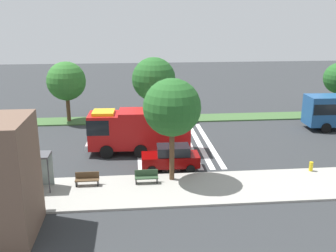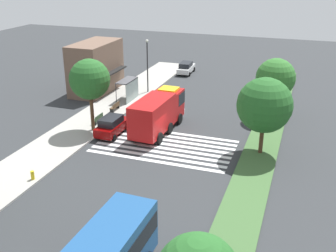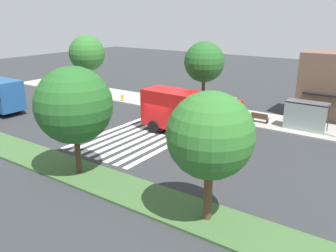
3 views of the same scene
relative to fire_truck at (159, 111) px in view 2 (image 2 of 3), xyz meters
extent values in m
plane|color=#2D3033|center=(-2.75, -1.83, -2.07)|extent=(120.00, 120.00, 0.00)
cube|color=#9E9B93|center=(-2.75, 7.63, -2.00)|extent=(60.00, 4.98, 0.14)
cube|color=#3D6033|center=(-2.75, -10.31, -2.00)|extent=(60.00, 3.00, 0.14)
cube|color=silver|center=(-6.53, -1.83, -2.06)|extent=(0.45, 12.55, 0.01)
cube|color=silver|center=(-5.63, -1.83, -2.06)|extent=(0.45, 12.55, 0.01)
cube|color=silver|center=(-4.73, -1.83, -2.06)|extent=(0.45, 12.55, 0.01)
cube|color=silver|center=(-3.83, -1.83, -2.06)|extent=(0.45, 12.55, 0.01)
cube|color=silver|center=(-2.93, -1.83, -2.06)|extent=(0.45, 12.55, 0.01)
cube|color=silver|center=(-2.03, -1.83, -2.06)|extent=(0.45, 12.55, 0.01)
cube|color=silver|center=(-1.13, -1.83, -2.06)|extent=(0.45, 12.55, 0.01)
cube|color=silver|center=(-0.23, -1.83, -2.06)|extent=(0.45, 12.55, 0.01)
cube|color=#B71414|center=(2.68, -0.11, -0.09)|extent=(2.62, 2.70, 2.86)
cube|color=#B71414|center=(-1.50, 0.06, 0.03)|extent=(5.96, 2.84, 3.09)
cube|color=black|center=(3.05, -0.13, 0.48)|extent=(1.92, 2.69, 1.26)
cube|color=silver|center=(4.03, -0.17, -1.27)|extent=(0.35, 2.60, 0.50)
cube|color=yellow|center=(2.68, -0.11, 1.46)|extent=(1.83, 1.89, 0.24)
cylinder|color=black|center=(2.48, 1.19, -1.52)|extent=(1.11, 0.35, 1.10)
cylinder|color=black|center=(2.37, -1.40, -1.52)|extent=(1.11, 0.35, 1.10)
cylinder|color=black|center=(-2.91, 1.42, -1.52)|extent=(1.11, 0.35, 1.10)
cylinder|color=black|center=(-3.02, -1.17, -1.52)|extent=(1.11, 0.35, 1.10)
cylinder|color=black|center=(-0.28, 1.31, -1.52)|extent=(1.11, 0.35, 1.10)
cylinder|color=black|center=(-0.39, -1.28, -1.52)|extent=(1.11, 0.35, 1.10)
cube|color=#720505|center=(-2.44, 3.94, -1.33)|extent=(4.34, 1.89, 0.84)
cube|color=black|center=(-2.66, 3.94, -0.56)|extent=(2.44, 1.64, 0.70)
cylinder|color=black|center=(-1.00, 4.83, -1.75)|extent=(0.64, 0.23, 0.64)
cylinder|color=black|center=(-1.03, 3.00, -1.75)|extent=(0.64, 0.23, 0.64)
cylinder|color=black|center=(-3.85, 4.87, -1.75)|extent=(0.64, 0.23, 0.64)
cylinder|color=black|center=(-3.88, 3.05, -1.75)|extent=(0.64, 0.23, 0.64)
cube|color=silver|center=(22.21, 3.94, -1.39)|extent=(4.66, 2.00, 0.72)
cube|color=black|center=(21.98, 3.93, -0.69)|extent=(2.64, 1.69, 0.67)
cylinder|color=black|center=(23.67, 4.90, -1.75)|extent=(0.65, 0.25, 0.64)
cylinder|color=black|center=(23.76, 3.13, -1.75)|extent=(0.65, 0.25, 0.64)
cylinder|color=black|center=(20.66, 4.75, -1.75)|extent=(0.65, 0.25, 0.64)
cylinder|color=black|center=(20.74, 2.98, -1.75)|extent=(0.65, 0.25, 0.64)
cylinder|color=black|center=(-18.68, -3.79, -1.57)|extent=(1.01, 0.33, 1.00)
cube|color=#4C4C51|center=(7.49, 6.88, 0.47)|extent=(3.50, 1.40, 0.12)
cube|color=#8C9E99|center=(7.49, 6.22, -0.73)|extent=(3.50, 0.08, 2.40)
cylinder|color=#333338|center=(5.79, 7.53, -0.73)|extent=(0.08, 0.08, 2.40)
cylinder|color=#333338|center=(9.19, 7.53, -0.73)|extent=(0.08, 0.08, 2.40)
cube|color=#4C3823|center=(3.49, 6.63, -1.52)|extent=(1.60, 0.50, 0.08)
cube|color=#4C3823|center=(3.49, 6.41, -1.25)|extent=(1.60, 0.06, 0.45)
cube|color=black|center=(2.77, 6.63, -1.74)|extent=(0.08, 0.45, 0.37)
cube|color=black|center=(4.21, 6.63, -1.74)|extent=(0.08, 0.45, 0.37)
cube|color=#2D472D|center=(-0.53, 6.63, -1.52)|extent=(1.60, 0.50, 0.08)
cube|color=#2D472D|center=(-0.53, 6.41, -1.25)|extent=(1.60, 0.06, 0.45)
cube|color=black|center=(-1.25, 6.63, -1.74)|extent=(0.08, 0.45, 0.37)
cube|color=black|center=(0.19, 6.63, -1.74)|extent=(0.08, 0.45, 0.37)
cylinder|color=#2D2D30|center=(11.28, 5.74, 1.23)|extent=(0.16, 0.16, 6.31)
sphere|color=white|center=(11.28, 5.74, 4.57)|extent=(0.36, 0.36, 0.36)
cube|color=brown|center=(9.56, 12.13, 1.12)|extent=(8.04, 4.02, 6.38)
cube|color=black|center=(9.56, 9.72, 0.73)|extent=(6.43, 0.80, 0.16)
cylinder|color=#513823|center=(-2.32, 6.14, -0.02)|extent=(0.35, 0.35, 3.82)
sphere|color=#235B23|center=(-2.32, 6.14, 3.26)|extent=(3.91, 3.91, 3.91)
cylinder|color=#47301E|center=(-2.10, -10.31, -0.55)|extent=(0.36, 0.36, 2.75)
sphere|color=#235B23|center=(-2.10, -10.31, 2.47)|extent=(4.72, 4.72, 4.72)
cylinder|color=#513823|center=(7.16, -10.31, -0.48)|extent=(0.42, 0.42, 2.91)
sphere|color=#2D6B28|center=(7.16, -10.31, 2.42)|extent=(4.11, 4.11, 4.11)
cylinder|color=gold|center=(-12.73, 5.64, -1.58)|extent=(0.28, 0.28, 0.70)
camera|label=1|loc=(0.35, 31.14, 9.30)|focal=41.46mm
camera|label=2|loc=(-35.36, -13.37, 13.78)|focal=43.63mm
camera|label=3|loc=(14.14, -23.76, 7.72)|focal=37.22mm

